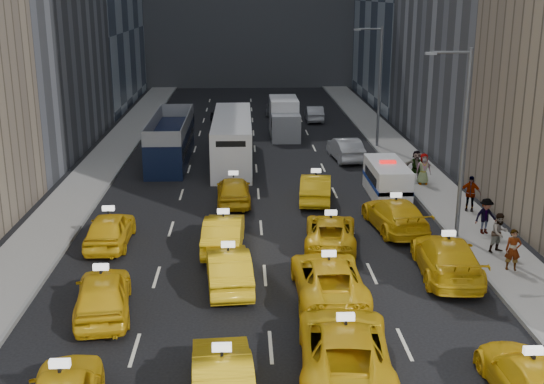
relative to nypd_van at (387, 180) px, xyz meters
The scene contains 35 objects.
ground 20.50m from the nypd_van, 111.12° to the right, with size 160.00×160.00×0.00m, color black.
sidewalk_west 18.85m from the nypd_van, 161.73° to the left, with size 3.00×90.00×0.15m, color gray.
sidewalk_east 6.74m from the nypd_van, 62.11° to the left, with size 3.00×90.00×0.15m, color gray.
curb_west 17.48m from the nypd_van, 160.23° to the left, with size 0.15×90.00×0.18m, color slate.
curb_east 6.20m from the nypd_van, 74.16° to the left, with size 0.15×90.00×0.18m, color slate.
streetlight_near 8.32m from the nypd_van, 75.72° to the right, with size 2.15×0.22×9.00m.
streetlight_far 13.61m from the nypd_van, 82.03° to the left, with size 2.15×0.22×9.00m.
taxi_5 22.16m from the nypd_van, 113.59° to the right, with size 1.70×4.87×1.60m, color gold.
taxi_6 19.45m from the nypd_van, 105.40° to the right, with size 2.78×6.04×1.68m, color gold.
taxi_7 20.50m from the nypd_van, 90.20° to the right, with size 1.96×4.83×1.40m, color gold.
taxi_8 19.69m from the nypd_van, 132.78° to the right, with size 1.95×4.86×1.66m, color gold.
taxi_9 15.03m from the nypd_van, 126.10° to the right, with size 1.67×4.79×1.58m, color gold.
taxi_10 14.16m from the nypd_van, 110.65° to the right, with size 2.59×5.62×1.56m, color gold.
taxi_11 11.47m from the nypd_van, 89.23° to the right, with size 2.32×5.72×1.66m, color gold.
taxi_12 16.18m from the nypd_van, 153.29° to the right, with size 1.88×4.67×1.59m, color gold.
taxi_13 12.16m from the nypd_van, 138.87° to the right, with size 1.70×4.89×1.61m, color gold.
taxi_14 8.78m from the nypd_van, 118.71° to the right, with size 2.29×4.96×1.38m, color gold.
taxi_15 5.73m from the nypd_van, 97.53° to the right, with size 2.21×5.43×1.58m, color gold.
taxi_16 8.85m from the nypd_van, behind, with size 1.84×4.58×1.56m, color gold.
taxi_17 4.25m from the nypd_van, behind, with size 1.66×4.76×1.57m, color gold.
nypd_van is the anchor object (origin of this frame).
double_decker 16.14m from the nypd_van, 145.26° to the left, with size 2.98×10.86×3.13m.
city_bus 12.57m from the nypd_van, 135.65° to the left, with size 2.84×12.37×3.18m.
box_truck 18.25m from the nypd_van, 105.49° to the left, with size 3.03×6.78×2.99m.
misc_car_0 9.13m from the nypd_van, 96.70° to the left, with size 1.69×4.85×1.60m, color #A4A6AC.
misc_car_1 26.57m from the nypd_van, 121.48° to the left, with size 2.20×4.78×1.33m, color black.
misc_car_2 28.37m from the nypd_van, 100.24° to the left, with size 1.86×4.58×1.33m, color slate.
misc_car_3 25.44m from the nypd_van, 113.82° to the left, with size 1.67×4.14×1.41m, color black.
misc_car_4 24.18m from the nypd_van, 94.07° to the left, with size 1.49×4.28×1.41m, color #94959A.
pedestrian_0 11.67m from the nypd_van, 75.18° to the right, with size 0.65×0.42×1.77m, color gray.
pedestrian_1 9.77m from the nypd_van, 71.15° to the right, with size 0.88×0.48×1.81m, color gray.
pedestrian_2 7.60m from the nypd_van, 63.57° to the right, with size 1.13×0.47×1.76m, color gray.
pedestrian_3 4.98m from the nypd_van, 40.51° to the right, with size 1.12×0.51×1.91m, color gray.
pedestrian_4 3.37m from the nypd_van, 38.09° to the left, with size 0.92×0.50×1.89m, color gray.
pedestrian_5 3.86m from the nypd_van, 50.91° to the left, with size 1.73×0.50×1.86m, color gray.
Camera 1 is at (-0.81, -18.28, 11.35)m, focal length 45.00 mm.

